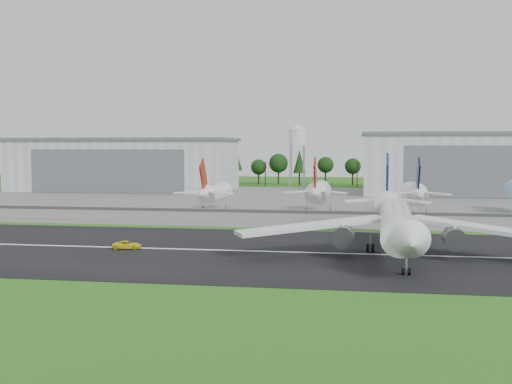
% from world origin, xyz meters
% --- Properties ---
extents(ground, '(600.00, 600.00, 0.00)m').
position_xyz_m(ground, '(0.00, 0.00, 0.00)').
color(ground, '#296116').
rests_on(ground, ground).
extents(runway, '(320.00, 60.00, 0.10)m').
position_xyz_m(runway, '(0.00, 10.00, 0.05)').
color(runway, black).
rests_on(runway, ground).
extents(runway_centerline, '(220.00, 1.00, 0.02)m').
position_xyz_m(runway_centerline, '(0.00, 10.00, 0.11)').
color(runway_centerline, white).
rests_on(runway_centerline, runway).
extents(apron, '(320.00, 150.00, 0.10)m').
position_xyz_m(apron, '(0.00, 120.00, 0.05)').
color(apron, slate).
rests_on(apron, ground).
extents(blast_fence, '(240.00, 0.61, 3.50)m').
position_xyz_m(blast_fence, '(0.00, 54.99, 1.81)').
color(blast_fence, gray).
rests_on(blast_fence, ground).
extents(hangar_west, '(97.00, 44.00, 23.20)m').
position_xyz_m(hangar_west, '(-80.00, 164.92, 11.63)').
color(hangar_west, silver).
rests_on(hangar_west, ground).
extents(hangar_east, '(102.00, 47.00, 25.20)m').
position_xyz_m(hangar_east, '(75.00, 164.92, 12.63)').
color(hangar_east, silver).
rests_on(hangar_east, ground).
extents(water_tower, '(8.40, 8.40, 29.40)m').
position_xyz_m(water_tower, '(-5.00, 185.00, 24.55)').
color(water_tower, '#99999E').
rests_on(water_tower, ground).
extents(utility_poles, '(230.00, 3.00, 12.00)m').
position_xyz_m(utility_poles, '(0.00, 200.00, 0.00)').
color(utility_poles, black).
rests_on(utility_poles, ground).
extents(treeline, '(320.00, 16.00, 22.00)m').
position_xyz_m(treeline, '(0.00, 215.00, 0.00)').
color(treeline, black).
rests_on(treeline, ground).
extents(main_airliner, '(57.26, 59.14, 18.17)m').
position_xyz_m(main_airliner, '(30.47, 9.56, 4.89)').
color(main_airliner, white).
rests_on(main_airliner, runway).
extents(ground_vehicle, '(5.77, 3.38, 1.51)m').
position_xyz_m(ground_vehicle, '(-20.01, 8.69, 0.85)').
color(ground_vehicle, yellow).
rests_on(ground_vehicle, runway).
extents(parked_jet_red_a, '(7.36, 31.29, 16.34)m').
position_xyz_m(parked_jet_red_a, '(-19.03, 76.50, 5.86)').
color(parked_jet_red_a, white).
rests_on(parked_jet_red_a, ground).
extents(parked_jet_red_b, '(7.36, 31.29, 16.84)m').
position_xyz_m(parked_jet_red_b, '(11.81, 76.58, 6.33)').
color(parked_jet_red_b, silver).
rests_on(parked_jet_red_b, ground).
extents(parked_jet_navy, '(7.36, 31.29, 16.79)m').
position_xyz_m(parked_jet_navy, '(38.77, 76.58, 6.28)').
color(parked_jet_navy, white).
rests_on(parked_jet_navy, ground).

